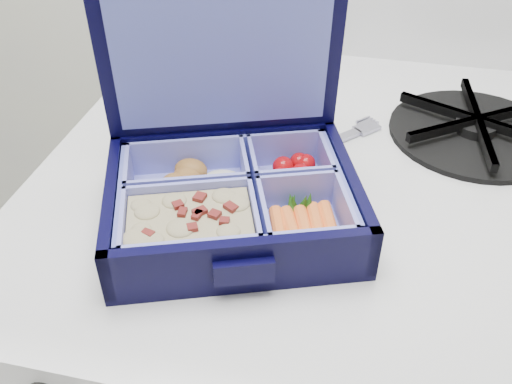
# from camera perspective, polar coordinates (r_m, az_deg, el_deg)

# --- Properties ---
(bento_box) EXTENTS (0.26, 0.23, 0.05)m
(bento_box) POSITION_cam_1_polar(r_m,az_deg,el_deg) (0.50, -2.32, -0.99)
(bento_box) COLOR black
(bento_box) RESTS_ON stove
(burner_grate) EXTENTS (0.25, 0.25, 0.03)m
(burner_grate) POSITION_cam_1_polar(r_m,az_deg,el_deg) (0.67, 21.20, 6.30)
(burner_grate) COLOR black
(burner_grate) RESTS_ON stove
(burner_grate_rear) EXTENTS (0.18, 0.18, 0.02)m
(burner_grate_rear) POSITION_cam_1_polar(r_m,az_deg,el_deg) (0.76, 0.88, 12.33)
(burner_grate_rear) COLOR black
(burner_grate_rear) RESTS_ON stove
(fork) EXTENTS (0.13, 0.14, 0.01)m
(fork) POSITION_cam_1_polar(r_m,az_deg,el_deg) (0.61, 5.52, 4.18)
(fork) COLOR #9C99B0
(fork) RESTS_ON stove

